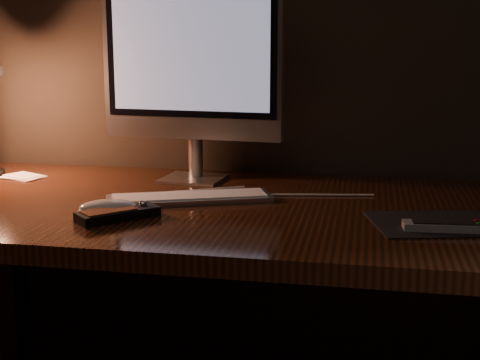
% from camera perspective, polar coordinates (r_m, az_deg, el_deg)
% --- Properties ---
extents(desk, '(1.60, 0.75, 0.75)m').
position_cam_1_polar(desk, '(1.61, -0.44, -5.88)').
color(desk, '#3B1B0D').
rests_on(desk, ground).
extents(monitor, '(0.48, 0.15, 0.50)m').
position_cam_1_polar(monitor, '(1.72, -4.18, 9.70)').
color(monitor, silver).
rests_on(monitor, desk).
extents(keyboard, '(0.39, 0.24, 0.01)m').
position_cam_1_polar(keyboard, '(1.53, -4.34, -1.50)').
color(keyboard, silver).
rests_on(keyboard, desk).
extents(mousepad, '(0.29, 0.25, 0.00)m').
position_cam_1_polar(mousepad, '(1.39, 16.33, -3.59)').
color(mousepad, black).
rests_on(mousepad, desk).
extents(mouse, '(0.13, 0.10, 0.02)m').
position_cam_1_polar(mouse, '(1.43, -11.16, -2.49)').
color(mouse, white).
rests_on(mouse, desk).
extents(media_remote, '(0.16, 0.16, 0.03)m').
position_cam_1_polar(media_remote, '(1.39, -10.38, -2.84)').
color(media_remote, black).
rests_on(media_remote, desk).
extents(tv_remote, '(0.18, 0.06, 0.02)m').
position_cam_1_polar(tv_remote, '(1.34, 17.40, -3.82)').
color(tv_remote, gray).
rests_on(tv_remote, desk).
extents(papers, '(0.13, 0.11, 0.01)m').
position_cam_1_polar(papers, '(1.88, -18.07, 0.29)').
color(papers, white).
rests_on(papers, desk).
extents(cable, '(0.57, 0.19, 0.01)m').
position_cam_1_polar(cable, '(1.58, 0.59, -1.21)').
color(cable, white).
rests_on(cable, desk).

